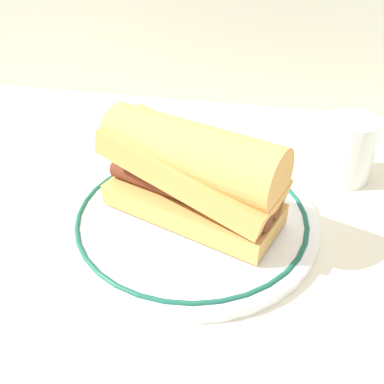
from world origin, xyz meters
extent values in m
plane|color=#EDE5C9|center=(0.00, 0.00, 0.00)|extent=(1.50, 1.50, 0.00)
cylinder|color=white|center=(-0.01, 0.04, 0.01)|extent=(0.30, 0.30, 0.01)
torus|color=#195947|center=(-0.01, 0.04, 0.01)|extent=(0.27, 0.27, 0.01)
cube|color=tan|center=(-0.01, 0.04, 0.03)|extent=(0.22, 0.15, 0.03)
cylinder|color=maroon|center=(-0.02, 0.02, 0.05)|extent=(0.20, 0.09, 0.02)
cylinder|color=brown|center=(-0.01, 0.05, 0.05)|extent=(0.20, 0.09, 0.02)
cube|color=#D69A4E|center=(-0.01, 0.04, 0.08)|extent=(0.22, 0.15, 0.07)
cylinder|color=tan|center=(-0.01, 0.04, 0.10)|extent=(0.22, 0.14, 0.07)
cylinder|color=silver|center=(0.17, 0.17, 0.04)|extent=(0.07, 0.07, 0.09)
cylinder|color=gold|center=(0.17, 0.17, 0.02)|extent=(0.06, 0.06, 0.04)
camera|label=1|loc=(0.06, -0.36, 0.33)|focal=40.59mm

